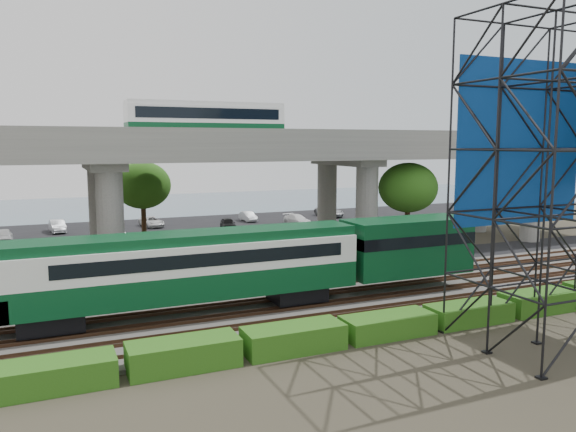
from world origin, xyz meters
name	(u,v)px	position (x,y,z in m)	size (l,w,h in m)	color
ground	(328,313)	(0.00, 0.00, 0.00)	(140.00, 140.00, 0.00)	#474233
ballast_bed	(312,302)	(0.00, 2.00, 0.10)	(90.00, 12.00, 0.20)	slate
service_road	(261,273)	(0.00, 10.50, 0.04)	(90.00, 5.00, 0.08)	black
parking_lot	(185,228)	(0.00, 34.00, 0.04)	(90.00, 18.00, 0.08)	black
harbor_water	(150,207)	(0.00, 56.00, 0.01)	(140.00, 40.00, 0.03)	slate
rail_tracks	(312,299)	(0.00, 2.00, 0.28)	(90.00, 9.52, 0.16)	#472D1E
commuter_train	(223,263)	(-5.36, 2.00, 2.88)	(29.30, 3.06, 4.30)	black
overpass	(233,157)	(-0.17, 16.00, 8.21)	(80.00, 12.00, 12.40)	#9E9B93
scaffold_tower	(570,183)	(8.30, -7.98, 7.47)	(9.36, 6.36, 15.00)	black
hedge_strip	(388,324)	(1.01, -4.30, 0.56)	(34.60, 1.80, 1.20)	#2C5D15
trees	(177,192)	(-4.67, 16.17, 5.57)	(40.94, 16.94, 7.69)	#382314
suv	(124,272)	(-9.41, 11.16, 0.85)	(2.56, 5.55, 1.54)	black
parked_cars	(199,222)	(1.50, 33.69, 0.69)	(38.64, 9.48, 1.31)	silver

